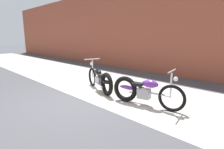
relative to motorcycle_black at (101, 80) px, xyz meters
name	(u,v)px	position (x,y,z in m)	size (l,w,h in m)	color
ground_plane	(84,101)	(0.35, -0.95, -0.40)	(80.00, 80.00, 0.00)	#47474C
sidewalk_slab	(124,89)	(0.35, 0.80, -0.40)	(36.00, 3.50, 0.01)	#B2ADA3
brick_building_wall	(175,26)	(0.35, 4.25, 1.90)	(36.00, 0.50, 4.59)	brown
motorcycle_black	(101,80)	(0.00, 0.00, 0.00)	(1.93, 0.86, 1.03)	black
motorcycle_purple	(141,91)	(1.71, -0.05, 0.00)	(1.98, 0.68, 1.03)	black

